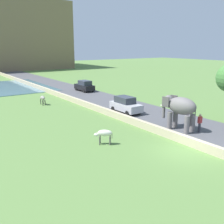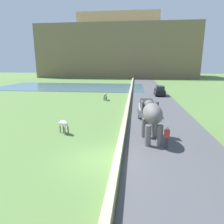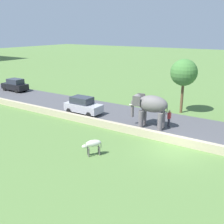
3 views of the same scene
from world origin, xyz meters
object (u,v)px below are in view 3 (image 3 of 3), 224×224
(elephant, at_px, (150,106))
(cow_white, at_px, (93,144))
(car_silver, at_px, (83,105))
(person_beside_elephant, at_px, (169,118))
(car_black, at_px, (15,85))

(elephant, distance_m, cow_white, 7.41)
(car_silver, bearing_deg, elephant, -90.19)
(person_beside_elephant, xyz_separation_m, car_silver, (-0.94, 9.09, 0.03))
(person_beside_elephant, relative_size, car_black, 0.41)
(car_silver, height_order, cow_white, car_silver)
(person_beside_elephant, distance_m, car_silver, 9.14)
(car_black, xyz_separation_m, cow_white, (-10.44, -21.70, -0.06))
(person_beside_elephant, height_order, car_black, car_black)
(car_silver, xyz_separation_m, cow_white, (-7.29, -6.75, -0.06))
(person_beside_elephant, bearing_deg, cow_white, 164.12)
(car_black, bearing_deg, elephant, -98.01)
(car_black, height_order, car_silver, same)
(elephant, distance_m, car_silver, 7.69)
(elephant, bearing_deg, cow_white, 173.25)
(elephant, xyz_separation_m, car_silver, (0.03, 7.61, -1.14))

